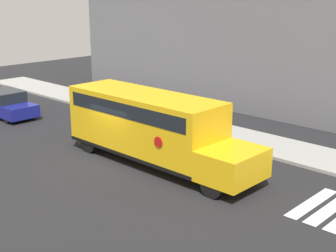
% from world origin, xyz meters
% --- Properties ---
extents(ground_plane, '(60.00, 60.00, 0.00)m').
position_xyz_m(ground_plane, '(0.00, 0.00, 0.00)').
color(ground_plane, black).
extents(sidewalk_strip, '(44.00, 3.00, 0.15)m').
position_xyz_m(sidewalk_strip, '(0.00, 6.50, 0.07)').
color(sidewalk_strip, '#9E9E99').
rests_on(sidewalk_strip, ground).
extents(building_backdrop, '(32.00, 4.00, 9.19)m').
position_xyz_m(building_backdrop, '(0.00, 13.00, 4.60)').
color(building_backdrop, slate).
rests_on(building_backdrop, ground).
extents(school_bus, '(9.75, 2.57, 3.10)m').
position_xyz_m(school_bus, '(1.40, 0.95, 1.76)').
color(school_bus, yellow).
rests_on(school_bus, ground).
extents(parked_car, '(4.40, 1.88, 1.60)m').
position_xyz_m(parked_car, '(-10.83, 0.48, 0.78)').
color(parked_car, navy).
rests_on(parked_car, ground).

